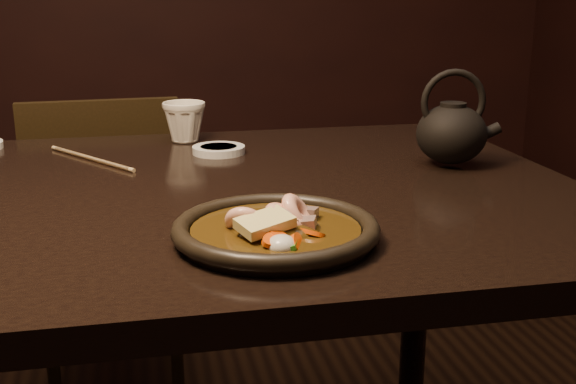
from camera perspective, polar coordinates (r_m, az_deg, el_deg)
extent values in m
cube|color=black|center=(1.14, -16.83, -1.27)|extent=(1.60, 0.90, 0.04)
cylinder|color=black|center=(1.73, 10.05, -8.16)|extent=(0.06, 0.06, 0.71)
cube|color=black|center=(1.98, -14.00, -4.22)|extent=(0.40, 0.40, 0.04)
cylinder|color=black|center=(2.20, -9.69, -7.56)|extent=(0.03, 0.03, 0.37)
cylinder|color=black|center=(1.92, -8.83, -11.14)|extent=(0.03, 0.03, 0.37)
cylinder|color=black|center=(2.20, -17.77, -8.12)|extent=(0.03, 0.03, 0.37)
cylinder|color=black|center=(1.92, -18.17, -11.78)|extent=(0.03, 0.03, 0.37)
cube|color=black|center=(1.75, -14.37, 0.58)|extent=(0.36, 0.04, 0.40)
cylinder|color=black|center=(0.89, -0.97, -3.55)|extent=(0.24, 0.24, 0.01)
torus|color=black|center=(0.89, -0.98, -2.88)|extent=(0.26, 0.26, 0.02)
cylinder|color=#332109|center=(0.89, -0.98, -3.11)|extent=(0.21, 0.21, 0.01)
ellipsoid|color=#332109|center=(0.89, -0.98, -3.11)|extent=(0.12, 0.11, 0.03)
torus|color=#F3B799|center=(0.90, 0.84, -1.83)|extent=(0.06, 0.07, 0.05)
torus|color=#F3B799|center=(0.89, -0.02, -2.07)|extent=(0.07, 0.06, 0.04)
torus|color=#F3B799|center=(0.89, -3.39, -2.43)|extent=(0.07, 0.06, 0.05)
cube|color=#7F655D|center=(0.92, 1.58, -1.85)|extent=(0.03, 0.03, 0.02)
cube|color=#7F655D|center=(0.88, -0.52, -2.25)|extent=(0.03, 0.03, 0.03)
cube|color=#7F655D|center=(0.88, 0.05, -2.86)|extent=(0.03, 0.03, 0.03)
cube|color=#7F655D|center=(0.89, 1.50, -2.73)|extent=(0.03, 0.03, 0.02)
cube|color=#7F655D|center=(0.89, -1.46, -2.75)|extent=(0.03, 0.03, 0.02)
cylinder|color=#D64306|center=(0.88, -1.00, -2.22)|extent=(0.04, 0.04, 0.03)
cylinder|color=#D64306|center=(0.84, 0.75, -4.05)|extent=(0.04, 0.05, 0.04)
cylinder|color=#D64306|center=(0.85, -1.09, -3.46)|extent=(0.05, 0.05, 0.03)
cylinder|color=#D64306|center=(0.87, 1.74, -3.26)|extent=(0.06, 0.06, 0.02)
cylinder|color=#D64306|center=(0.83, -1.07, -3.78)|extent=(0.06, 0.06, 0.02)
cube|color=#246A14|center=(0.89, -0.99, -2.58)|extent=(0.04, 0.03, 0.02)
cube|color=#246A14|center=(0.89, 0.71, -2.50)|extent=(0.03, 0.04, 0.02)
cube|color=#246A14|center=(0.89, -1.64, -2.19)|extent=(0.02, 0.04, 0.02)
cube|color=#246A14|center=(0.83, 0.43, -4.18)|extent=(0.02, 0.04, 0.01)
cube|color=#246A14|center=(0.87, -0.55, -3.07)|extent=(0.04, 0.02, 0.02)
cube|color=#246A14|center=(0.88, -1.73, -2.42)|extent=(0.02, 0.04, 0.03)
ellipsoid|color=beige|center=(0.88, -1.91, -2.23)|extent=(0.04, 0.03, 0.03)
ellipsoid|color=beige|center=(0.89, -0.60, -2.25)|extent=(0.03, 0.04, 0.02)
ellipsoid|color=beige|center=(0.90, -0.93, -2.22)|extent=(0.03, 0.03, 0.02)
ellipsoid|color=beige|center=(0.91, -1.35, -2.15)|extent=(0.03, 0.03, 0.02)
ellipsoid|color=beige|center=(0.83, -0.50, -4.27)|extent=(0.04, 0.04, 0.03)
cube|color=#E2D587|center=(0.86, -1.84, -2.44)|extent=(0.08, 0.06, 0.03)
cylinder|color=silver|center=(1.37, -5.50, 3.34)|extent=(0.10, 0.10, 0.01)
imported|color=beige|center=(1.47, -8.19, 5.62)|extent=(0.11, 0.11, 0.09)
cylinder|color=tan|center=(1.35, -15.16, 2.54)|extent=(0.15, 0.21, 0.01)
cylinder|color=tan|center=(1.36, -15.45, 2.62)|extent=(0.15, 0.21, 0.01)
ellipsoid|color=black|center=(1.29, 12.78, 4.49)|extent=(0.12, 0.12, 0.10)
cylinder|color=black|center=(1.28, 12.91, 6.50)|extent=(0.04, 0.04, 0.02)
cylinder|color=black|center=(1.31, 15.36, 4.48)|extent=(0.06, 0.03, 0.04)
torus|color=black|center=(1.28, 12.94, 6.95)|extent=(0.11, 0.03, 0.11)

